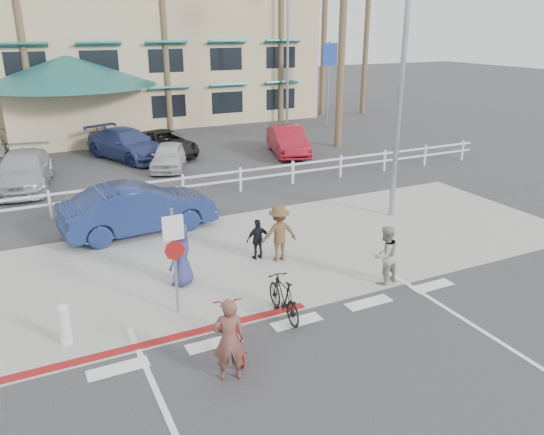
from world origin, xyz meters
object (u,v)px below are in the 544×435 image
sign_post (175,256)px  bike_red (233,331)px  bike_black (284,297)px  car_white_sedan (139,209)px

sign_post → bike_red: sign_post is taller
bike_black → car_white_sedan: bearing=-72.8°
bike_red → bike_black: bike_black is taller
sign_post → bike_black: sign_post is taller
bike_black → car_white_sedan: size_ratio=0.33×
bike_red → car_white_sedan: bearing=-79.0°
sign_post → car_white_sedan: bearing=85.9°
car_white_sedan → sign_post: bearing=170.5°
bike_red → bike_black: size_ratio=1.09×
sign_post → bike_black: size_ratio=1.78×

